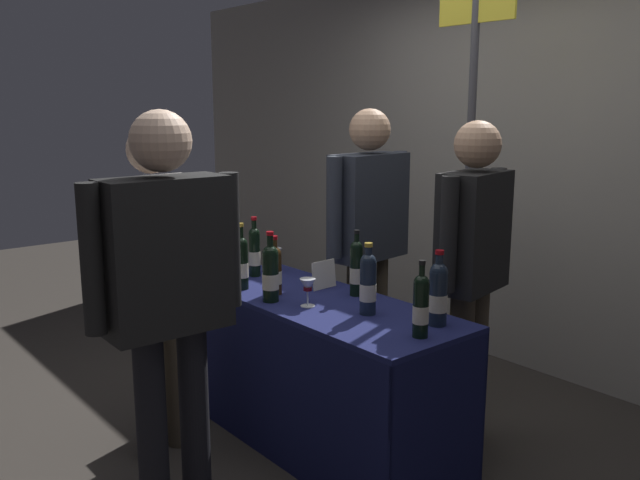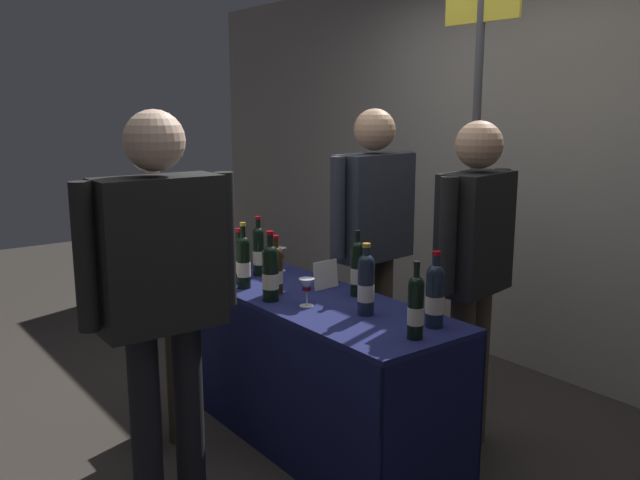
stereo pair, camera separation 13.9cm
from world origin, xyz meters
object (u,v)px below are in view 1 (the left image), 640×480
(featured_wine_bottle, at_px, (438,293))
(wine_glass_near_vendor, at_px, (276,255))
(vendor_presenter, at_px, (472,257))
(booth_signpost, at_px, (469,163))
(taster_foreground_right, at_px, (167,285))
(tasting_table, at_px, (320,348))
(display_bottle_0, at_px, (421,305))
(wine_glass_mid, at_px, (308,286))

(featured_wine_bottle, relative_size, wine_glass_near_vendor, 2.46)
(vendor_presenter, relative_size, booth_signpost, 0.70)
(vendor_presenter, bearing_deg, taster_foreground_right, -23.22)
(tasting_table, relative_size, featured_wine_bottle, 4.70)
(featured_wine_bottle, relative_size, booth_signpost, 0.14)
(featured_wine_bottle, relative_size, taster_foreground_right, 0.20)
(taster_foreground_right, bearing_deg, booth_signpost, 0.72)
(wine_glass_near_vendor, bearing_deg, display_bottle_0, -8.73)
(wine_glass_mid, xyz_separation_m, taster_foreground_right, (0.10, -0.77, 0.16))
(tasting_table, xyz_separation_m, wine_glass_near_vendor, (-0.60, 0.17, 0.35))
(wine_glass_near_vendor, bearing_deg, vendor_presenter, 20.42)
(tasting_table, height_order, featured_wine_bottle, featured_wine_bottle)
(display_bottle_0, xyz_separation_m, wine_glass_near_vendor, (-1.28, 0.20, -0.04))
(taster_foreground_right, bearing_deg, wine_glass_near_vendor, 36.79)
(vendor_presenter, height_order, taster_foreground_right, taster_foreground_right)
(featured_wine_bottle, xyz_separation_m, booth_signpost, (-0.45, 0.76, 0.48))
(vendor_presenter, xyz_separation_m, booth_signpost, (-0.30, 0.34, 0.42))
(tasting_table, height_order, booth_signpost, booth_signpost)
(taster_foreground_right, bearing_deg, vendor_presenter, -11.06)
(tasting_table, bearing_deg, vendor_presenter, 50.73)
(tasting_table, xyz_separation_m, booth_signpost, (0.17, 0.91, 0.88))
(vendor_presenter, bearing_deg, featured_wine_bottle, 8.57)
(booth_signpost, bearing_deg, display_bottle_0, -61.57)
(wine_glass_near_vendor, distance_m, taster_foreground_right, 1.31)
(wine_glass_mid, height_order, booth_signpost, booth_signpost)
(featured_wine_bottle, height_order, wine_glass_mid, featured_wine_bottle)
(wine_glass_mid, height_order, taster_foreground_right, taster_foreground_right)
(wine_glass_near_vendor, xyz_separation_m, vendor_presenter, (1.07, 0.40, 0.12))
(display_bottle_0, relative_size, vendor_presenter, 0.20)
(display_bottle_0, height_order, taster_foreground_right, taster_foreground_right)
(wine_glass_mid, bearing_deg, booth_signpost, 83.03)
(wine_glass_mid, bearing_deg, vendor_presenter, 58.17)
(display_bottle_0, xyz_separation_m, booth_signpost, (-0.50, 0.93, 0.49))
(featured_wine_bottle, height_order, wine_glass_near_vendor, featured_wine_bottle)
(tasting_table, height_order, taster_foreground_right, taster_foreground_right)
(vendor_presenter, bearing_deg, wine_glass_mid, -42.56)
(featured_wine_bottle, xyz_separation_m, vendor_presenter, (-0.15, 0.42, 0.07))
(featured_wine_bottle, distance_m, vendor_presenter, 0.45)
(wine_glass_near_vendor, bearing_deg, taster_foreground_right, -54.63)
(tasting_table, bearing_deg, display_bottle_0, -1.93)
(wine_glass_near_vendor, xyz_separation_m, booth_signpost, (0.77, 0.73, 0.53))
(taster_foreground_right, bearing_deg, wine_glass_mid, 8.99)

